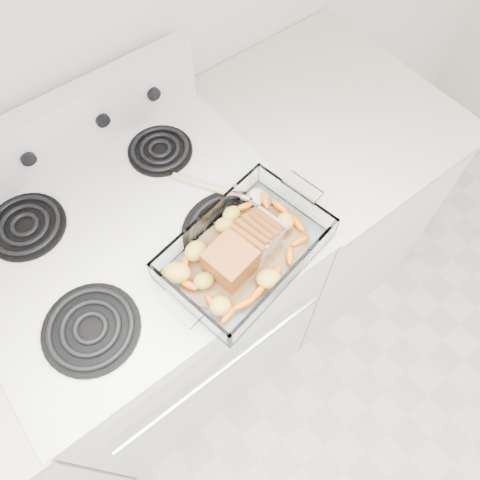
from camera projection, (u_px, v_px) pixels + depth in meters
electric_range at (159, 302)px, 1.51m from camera, size 0.78×0.70×1.12m
counter_right at (312, 200)px, 1.72m from camera, size 0.58×0.68×0.93m
baking_dish at (245, 252)px, 1.05m from camera, size 0.36×0.24×0.07m
pork_roast at (239, 252)px, 1.02m from camera, size 0.19×0.09×0.08m
roast_vegetables at (236, 242)px, 1.06m from camera, size 0.32×0.17×0.04m
wooden_spoon at (238, 193)px, 1.15m from camera, size 0.16×0.23×0.02m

